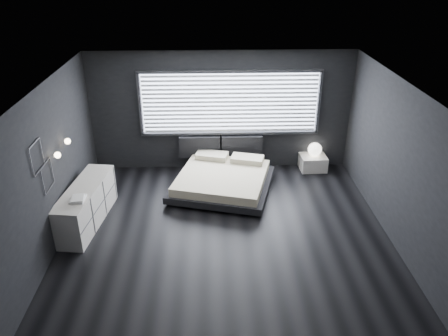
{
  "coord_description": "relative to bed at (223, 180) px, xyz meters",
  "views": [
    {
      "loc": [
        -0.26,
        -6.8,
        4.76
      ],
      "look_at": [
        0.0,
        0.85,
        0.9
      ],
      "focal_mm": 35.0,
      "sensor_mm": 36.0,
      "label": 1
    }
  ],
  "objects": [
    {
      "name": "room",
      "position": [
        0.01,
        -1.59,
        1.15
      ],
      "size": [
        6.04,
        6.0,
        2.8
      ],
      "color": "black",
      "rests_on": "ground"
    },
    {
      "name": "wall_art_upper",
      "position": [
        -2.97,
        -2.14,
        1.6
      ],
      "size": [
        0.01,
        0.48,
        0.48
      ],
      "color": "#47474C",
      "rests_on": "ground"
    },
    {
      "name": "window",
      "position": [
        0.21,
        1.11,
        1.36
      ],
      "size": [
        4.14,
        0.09,
        1.52
      ],
      "color": "white",
      "rests_on": "ground"
    },
    {
      "name": "nightstand",
      "position": [
        2.19,
        0.91,
        -0.07
      ],
      "size": [
        0.63,
        0.53,
        0.35
      ],
      "primitive_type": "cube",
      "rotation": [
        0.0,
        0.0,
        0.05
      ],
      "color": "silver",
      "rests_on": "ground"
    },
    {
      "name": "dresser",
      "position": [
        -2.64,
        -1.18,
        0.14
      ],
      "size": [
        0.78,
        1.98,
        0.77
      ],
      "color": "silver",
      "rests_on": "ground"
    },
    {
      "name": "sconce_near",
      "position": [
        -2.88,
        -1.54,
        1.35
      ],
      "size": [
        0.18,
        0.11,
        0.11
      ],
      "color": "silver",
      "rests_on": "ground"
    },
    {
      "name": "headboard",
      "position": [
        -0.01,
        1.05,
        0.32
      ],
      "size": [
        1.96,
        0.16,
        0.52
      ],
      "color": "black",
      "rests_on": "ground"
    },
    {
      "name": "bed",
      "position": [
        0.0,
        0.0,
        0.0
      ],
      "size": [
        2.47,
        2.41,
        0.53
      ],
      "color": "black",
      "rests_on": "ground"
    },
    {
      "name": "sconce_far",
      "position": [
        -2.88,
        -0.94,
        1.35
      ],
      "size": [
        0.18,
        0.11,
        0.11
      ],
      "color": "silver",
      "rests_on": "ground"
    },
    {
      "name": "wall_art_lower",
      "position": [
        -2.97,
        -1.89,
        1.13
      ],
      "size": [
        0.01,
        0.48,
        0.48
      ],
      "color": "#47474C",
      "rests_on": "ground"
    },
    {
      "name": "orb_lamp",
      "position": [
        2.21,
        0.93,
        0.27
      ],
      "size": [
        0.33,
        0.33,
        0.33
      ],
      "primitive_type": "sphere",
      "color": "white",
      "rests_on": "nightstand"
    },
    {
      "name": "book_stack",
      "position": [
        -2.62,
        -1.66,
        0.55
      ],
      "size": [
        0.25,
        0.33,
        0.07
      ],
      "color": "white",
      "rests_on": "dresser"
    }
  ]
}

